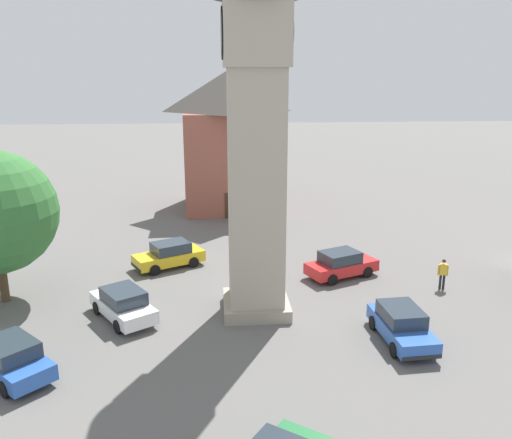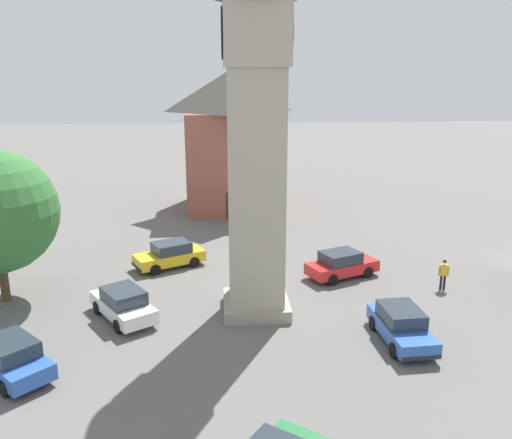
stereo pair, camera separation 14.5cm
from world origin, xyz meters
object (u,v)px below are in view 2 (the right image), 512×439
at_px(car_green_alley, 401,325).
at_px(building_shop_left, 229,140).
at_px(clock_tower, 256,55).
at_px(pedestrian, 444,272).
at_px(car_white_side, 10,357).
at_px(car_black_far, 342,264).
at_px(car_silver_kerb, 123,304).
at_px(car_blue_kerb, 170,255).

bearing_deg(car_green_alley, building_shop_left, -164.35).
xyz_separation_m(clock_tower, pedestrian, (-1.90, 10.24, -11.01)).
xyz_separation_m(car_white_side, car_green_alley, (-1.50, 15.91, 0.00)).
relative_size(car_black_far, building_shop_left, 0.39).
relative_size(clock_tower, car_black_far, 4.61).
bearing_deg(car_silver_kerb, pedestrian, 97.92).
xyz_separation_m(car_silver_kerb, car_black_far, (-4.48, 11.55, 0.00)).
bearing_deg(car_blue_kerb, pedestrian, 73.19).
xyz_separation_m(car_silver_kerb, pedestrian, (-2.31, 16.59, 0.25)).
bearing_deg(clock_tower, car_blue_kerb, -143.65).
bearing_deg(car_silver_kerb, car_green_alley, 75.93).
bearing_deg(pedestrian, building_shop_left, -149.79).
height_order(car_blue_kerb, car_silver_kerb, same).
height_order(car_blue_kerb, car_white_side, same).
relative_size(car_silver_kerb, car_green_alley, 1.04).
bearing_deg(car_white_side, car_black_far, 121.11).
relative_size(car_blue_kerb, car_white_side, 1.08).
height_order(car_black_far, pedestrian, pedestrian).
relative_size(pedestrian, building_shop_left, 0.15).
bearing_deg(car_silver_kerb, clock_tower, 93.71).
distance_m(car_white_side, car_black_far, 17.59).
bearing_deg(building_shop_left, car_black_far, 19.61).
xyz_separation_m(car_black_far, pedestrian, (2.17, 5.04, 0.25)).
height_order(clock_tower, car_blue_kerb, clock_tower).
relative_size(car_black_far, pedestrian, 2.64).
xyz_separation_m(car_blue_kerb, car_black_far, (2.35, 9.93, 0.00)).
xyz_separation_m(car_white_side, pedestrian, (-6.92, 20.10, 0.25)).
bearing_deg(building_shop_left, clock_tower, 2.04).
xyz_separation_m(clock_tower, car_black_far, (-4.07, 5.21, -11.26)).
bearing_deg(pedestrian, car_black_far, -113.32).
xyz_separation_m(car_black_far, car_green_alley, (7.59, 0.85, 0.00)).
relative_size(clock_tower, car_silver_kerb, 4.70).
distance_m(car_green_alley, pedestrian, 6.85).
height_order(car_black_far, car_green_alley, same).
bearing_deg(car_green_alley, clock_tower, -120.16).
relative_size(car_blue_kerb, pedestrian, 2.63).
height_order(car_white_side, car_green_alley, same).
distance_m(car_green_alley, building_shop_left, 25.72).
distance_m(car_silver_kerb, building_shop_left, 22.48).
distance_m(car_silver_kerb, pedestrian, 16.75).
relative_size(clock_tower, pedestrian, 12.16).
relative_size(clock_tower, car_white_side, 4.98).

